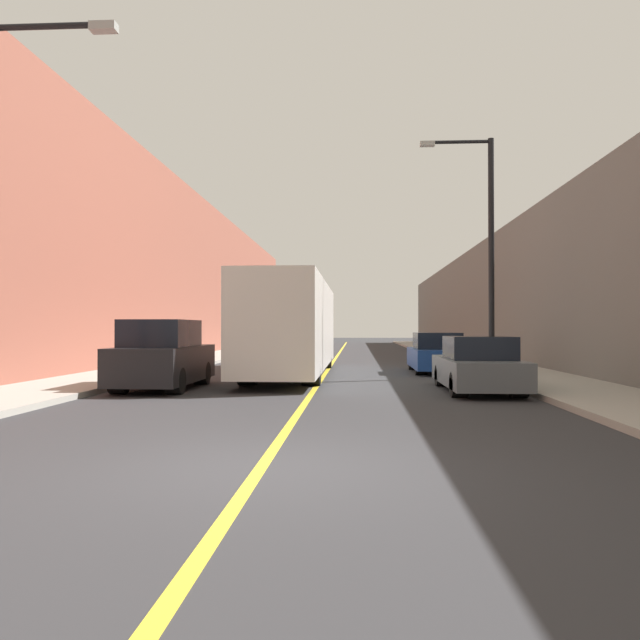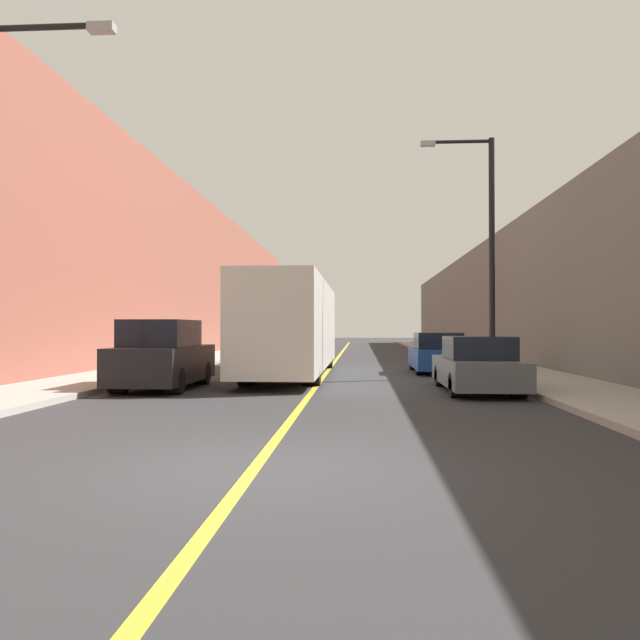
% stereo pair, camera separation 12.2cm
% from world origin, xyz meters
% --- Properties ---
extents(ground_plane, '(200.00, 200.00, 0.00)m').
position_xyz_m(ground_plane, '(0.00, 0.00, 0.00)').
color(ground_plane, '#2D2D30').
extents(sidewalk_left, '(2.94, 72.00, 0.14)m').
position_xyz_m(sidewalk_left, '(-6.93, 30.00, 0.07)').
color(sidewalk_left, '#9E998E').
rests_on(sidewalk_left, ground).
extents(sidewalk_right, '(2.94, 72.00, 0.14)m').
position_xyz_m(sidewalk_right, '(6.93, 30.00, 0.07)').
color(sidewalk_right, '#9E998E').
rests_on(sidewalk_right, ground).
extents(building_row_left, '(4.00, 72.00, 9.84)m').
position_xyz_m(building_row_left, '(-10.40, 30.00, 4.92)').
color(building_row_left, brown).
rests_on(building_row_left, ground).
extents(building_row_right, '(4.00, 72.00, 6.71)m').
position_xyz_m(building_row_right, '(10.40, 30.00, 3.36)').
color(building_row_right, '#66605B').
rests_on(building_row_right, ground).
extents(road_center_line, '(0.16, 72.00, 0.01)m').
position_xyz_m(road_center_line, '(0.00, 30.00, 0.00)').
color(road_center_line, gold).
rests_on(road_center_line, ground).
extents(bus, '(2.41, 12.92, 3.29)m').
position_xyz_m(bus, '(-1.10, 14.76, 1.77)').
color(bus, silver).
rests_on(bus, ground).
extents(parked_suv_left, '(1.88, 4.44, 1.92)m').
position_xyz_m(parked_suv_left, '(-4.21, 9.53, 0.88)').
color(parked_suv_left, black).
rests_on(parked_suv_left, ground).
extents(car_right_near, '(1.83, 4.67, 1.47)m').
position_xyz_m(car_right_near, '(4.37, 9.26, 0.67)').
color(car_right_near, '#51565B').
rests_on(car_right_near, ground).
extents(car_right_mid, '(1.86, 4.59, 1.52)m').
position_xyz_m(car_right_mid, '(4.20, 16.40, 0.69)').
color(car_right_mid, navy).
rests_on(car_right_mid, ground).
extents(street_lamp_left, '(2.51, 0.24, 7.37)m').
position_xyz_m(street_lamp_left, '(-5.54, 3.94, 4.35)').
color(street_lamp_left, black).
rests_on(street_lamp_left, sidewalk_left).
extents(street_lamp_right, '(2.51, 0.24, 8.04)m').
position_xyz_m(street_lamp_right, '(5.56, 14.06, 4.69)').
color(street_lamp_right, black).
rests_on(street_lamp_right, sidewalk_right).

